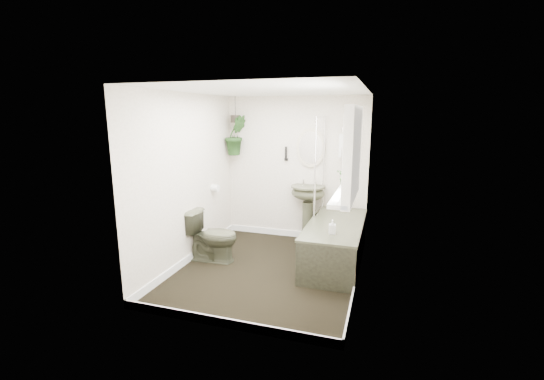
% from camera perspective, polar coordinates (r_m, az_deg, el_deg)
% --- Properties ---
extents(floor, '(2.30, 2.80, 0.02)m').
position_cam_1_polar(floor, '(4.93, -0.54, -12.48)').
color(floor, black).
rests_on(floor, ground).
extents(ceiling, '(2.30, 2.80, 0.02)m').
position_cam_1_polar(ceiling, '(4.50, -0.60, 15.50)').
color(ceiling, white).
rests_on(ceiling, ground).
extents(wall_back, '(2.30, 0.02, 2.30)m').
position_cam_1_polar(wall_back, '(5.92, 3.71, 3.35)').
color(wall_back, white).
rests_on(wall_back, ground).
extents(wall_front, '(2.30, 0.02, 2.30)m').
position_cam_1_polar(wall_front, '(3.30, -8.25, -3.63)').
color(wall_front, white).
rests_on(wall_front, ground).
extents(wall_left, '(0.02, 2.80, 2.30)m').
position_cam_1_polar(wall_left, '(5.06, -13.16, 1.60)').
color(wall_left, white).
rests_on(wall_left, ground).
extents(wall_right, '(0.02, 2.80, 2.30)m').
position_cam_1_polar(wall_right, '(4.36, 14.05, -0.06)').
color(wall_right, white).
rests_on(wall_right, ground).
extents(skirting, '(2.30, 2.80, 0.10)m').
position_cam_1_polar(skirting, '(4.91, -0.54, -11.85)').
color(skirting, white).
rests_on(skirting, floor).
extents(bathtub, '(0.72, 1.72, 0.58)m').
position_cam_1_polar(bathtub, '(5.11, 9.88, -8.15)').
color(bathtub, '#40422F').
rests_on(bathtub, floor).
extents(bath_screen, '(0.04, 0.72, 1.40)m').
position_cam_1_polar(bath_screen, '(5.39, 7.50, 3.84)').
color(bath_screen, silver).
rests_on(bath_screen, bathtub).
extents(shower_box, '(0.20, 0.10, 0.35)m').
position_cam_1_polar(shower_box, '(5.66, 11.53, 6.83)').
color(shower_box, white).
rests_on(shower_box, wall_back).
extents(oval_mirror, '(0.46, 0.03, 0.62)m').
position_cam_1_polar(oval_mirror, '(5.78, 6.08, 6.60)').
color(oval_mirror, beige).
rests_on(oval_mirror, wall_back).
extents(wall_sconce, '(0.04, 0.04, 0.22)m').
position_cam_1_polar(wall_sconce, '(5.87, 2.20, 5.76)').
color(wall_sconce, black).
rests_on(wall_sconce, wall_back).
extents(toilet_roll_holder, '(0.11, 0.11, 0.11)m').
position_cam_1_polar(toilet_roll_holder, '(5.68, -8.93, 0.30)').
color(toilet_roll_holder, white).
rests_on(toilet_roll_holder, wall_left).
extents(window_recess, '(0.08, 1.00, 0.90)m').
position_cam_1_polar(window_recess, '(3.60, 12.58, 5.60)').
color(window_recess, white).
rests_on(window_recess, wall_right).
extents(window_sill, '(0.18, 1.00, 0.04)m').
position_cam_1_polar(window_sill, '(3.68, 11.20, -0.85)').
color(window_sill, white).
rests_on(window_sill, wall_right).
extents(window_blinds, '(0.01, 0.86, 0.76)m').
position_cam_1_polar(window_blinds, '(3.61, 11.87, 5.64)').
color(window_blinds, white).
rests_on(window_blinds, wall_right).
extents(toilet, '(0.73, 0.45, 0.72)m').
position_cam_1_polar(toilet, '(5.17, -9.34, -7.08)').
color(toilet, '#40422F').
rests_on(toilet, floor).
extents(pedestal_sink, '(0.64, 0.58, 0.92)m').
position_cam_1_polar(pedestal_sink, '(5.84, 5.60, -3.70)').
color(pedestal_sink, '#40422F').
rests_on(pedestal_sink, floor).
extents(sill_plant, '(0.26, 0.25, 0.24)m').
position_cam_1_polar(sill_plant, '(3.94, 11.76, 2.04)').
color(sill_plant, black).
rests_on(sill_plant, window_sill).
extents(hanging_plant, '(0.46, 0.45, 0.64)m').
position_cam_1_polar(hanging_plant, '(6.02, -5.70, 8.55)').
color(hanging_plant, black).
rests_on(hanging_plant, ceiling).
extents(soap_bottle, '(0.09, 0.10, 0.18)m').
position_cam_1_polar(soap_bottle, '(4.54, 9.44, -5.70)').
color(soap_bottle, '#332F2F').
rests_on(soap_bottle, bathtub).
extents(hanging_pot, '(0.16, 0.16, 0.12)m').
position_cam_1_polar(hanging_pot, '(6.01, -5.75, 11.05)').
color(hanging_pot, '#2B251E').
rests_on(hanging_pot, ceiling).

